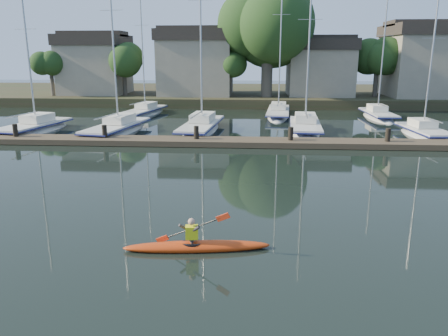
# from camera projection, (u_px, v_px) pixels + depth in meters

# --- Properties ---
(ground) EXTENTS (160.00, 160.00, 0.00)m
(ground) POSITION_uv_depth(u_px,v_px,m) (232.00, 232.00, 14.40)
(ground) COLOR black
(ground) RESTS_ON ground
(kayak) EXTENTS (4.46, 1.11, 1.41)m
(kayak) POSITION_uv_depth(u_px,v_px,m) (196.00, 244.00, 13.08)
(kayak) COLOR #B12A0D
(kayak) RESTS_ON ground
(dock) EXTENTS (34.00, 2.00, 1.80)m
(dock) POSITION_uv_depth(u_px,v_px,m) (243.00, 142.00, 27.85)
(dock) COLOR brown
(dock) RESTS_ON ground
(sailboat_0) EXTENTS (3.69, 8.38, 12.86)m
(sailboat_0) POSITION_uv_depth(u_px,v_px,m) (35.00, 135.00, 32.57)
(sailboat_0) COLOR silver
(sailboat_0) RESTS_ON ground
(sailboat_1) EXTENTS (3.73, 9.30, 14.81)m
(sailboat_1) POSITION_uv_depth(u_px,v_px,m) (117.00, 136.00, 32.19)
(sailboat_1) COLOR silver
(sailboat_1) RESTS_ON ground
(sailboat_2) EXTENTS (3.12, 9.85, 16.03)m
(sailboat_2) POSITION_uv_depth(u_px,v_px,m) (201.00, 134.00, 32.89)
(sailboat_2) COLOR silver
(sailboat_2) RESTS_ON ground
(sailboat_3) EXTENTS (2.90, 8.77, 13.91)m
(sailboat_3) POSITION_uv_depth(u_px,v_px,m) (305.00, 134.00, 32.68)
(sailboat_3) COLOR silver
(sailboat_3) RESTS_ON ground
(sailboat_4) EXTENTS (2.66, 7.02, 11.67)m
(sailboat_4) POSITION_uv_depth(u_px,v_px,m) (423.00, 139.00, 30.84)
(sailboat_4) COLOR silver
(sailboat_4) RESTS_ON ground
(sailboat_5) EXTENTS (3.57, 8.67, 13.99)m
(sailboat_5) POSITION_uv_depth(u_px,v_px,m) (145.00, 117.00, 41.53)
(sailboat_5) COLOR silver
(sailboat_5) RESTS_ON ground
(sailboat_6) EXTENTS (2.81, 9.83, 15.42)m
(sailboat_6) POSITION_uv_depth(u_px,v_px,m) (278.00, 118.00, 40.81)
(sailboat_6) COLOR silver
(sailboat_6) RESTS_ON ground
(sailboat_7) EXTENTS (2.16, 7.76, 12.46)m
(sailboat_7) POSITION_uv_depth(u_px,v_px,m) (377.00, 120.00, 39.38)
(sailboat_7) COLOR silver
(sailboat_7) RESTS_ON ground
(shore) EXTENTS (90.00, 25.25, 12.75)m
(shore) POSITION_uv_depth(u_px,v_px,m) (262.00, 74.00, 52.32)
(shore) COLOR #253018
(shore) RESTS_ON ground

